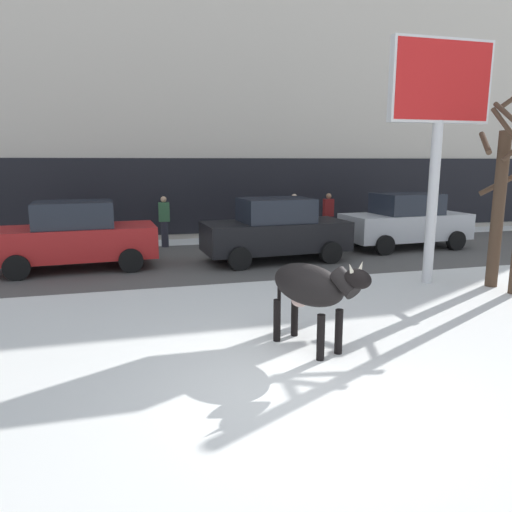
% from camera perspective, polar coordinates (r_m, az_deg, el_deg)
% --- Properties ---
extents(ground_plane, '(120.00, 120.00, 0.00)m').
position_cam_1_polar(ground_plane, '(6.39, 5.47, -15.67)').
color(ground_plane, white).
extents(road_strip, '(60.00, 5.60, 0.01)m').
position_cam_1_polar(road_strip, '(14.19, -6.42, -0.56)').
color(road_strip, '#514F4C').
rests_on(road_strip, ground).
extents(building_facade, '(44.00, 6.10, 13.00)m').
position_cam_1_polar(building_facade, '(21.38, -9.95, 20.76)').
color(building_facade, beige).
rests_on(building_facade, ground).
extents(cow_black, '(1.14, 1.90, 1.54)m').
position_cam_1_polar(cow_black, '(7.39, 6.57, -3.71)').
color(cow_black, black).
rests_on(cow_black, ground).
extents(billboard, '(2.52, 0.24, 5.56)m').
position_cam_1_polar(billboard, '(12.07, 21.12, 17.30)').
color(billboard, silver).
rests_on(billboard, ground).
extents(car_red_sedan, '(4.30, 2.18, 1.84)m').
position_cam_1_polar(car_red_sedan, '(13.77, -20.75, 2.23)').
color(car_red_sedan, red).
rests_on(car_red_sedan, ground).
extents(car_black_sedan, '(4.30, 2.18, 1.84)m').
position_cam_1_polar(car_black_sedan, '(13.99, 2.35, 3.09)').
color(car_black_sedan, black).
rests_on(car_black_sedan, ground).
extents(car_silver_sedan, '(4.30, 2.18, 1.84)m').
position_cam_1_polar(car_silver_sedan, '(16.84, 17.40, 3.97)').
color(car_silver_sedan, '#B7BABF').
rests_on(car_silver_sedan, ground).
extents(pedestrian_near_billboard, '(0.36, 0.24, 1.73)m').
position_cam_1_polar(pedestrian_near_billboard, '(17.52, 4.55, 4.62)').
color(pedestrian_near_billboard, '#282833').
rests_on(pedestrian_near_billboard, ground).
extents(pedestrian_by_cars, '(0.36, 0.24, 1.73)m').
position_cam_1_polar(pedestrian_by_cars, '(16.57, -10.88, 4.07)').
color(pedestrian_by_cars, '#282833').
rests_on(pedestrian_by_cars, ground).
extents(pedestrian_far_left, '(0.36, 0.24, 1.73)m').
position_cam_1_polar(pedestrian_far_left, '(18.01, 8.60, 4.71)').
color(pedestrian_far_left, '#282833').
rests_on(pedestrian_far_left, ground).
extents(bare_tree_far_back, '(1.18, 0.82, 3.56)m').
position_cam_1_polar(bare_tree_far_back, '(12.29, 26.84, 5.30)').
color(bare_tree_far_back, '#4C3828').
rests_on(bare_tree_far_back, ground).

